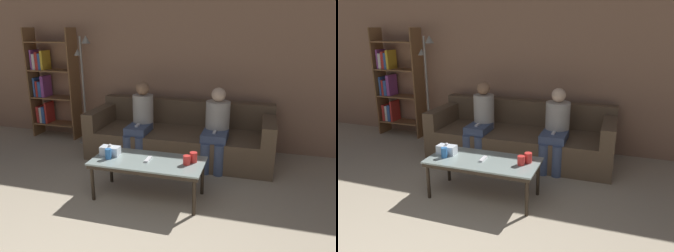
{
  "view_description": "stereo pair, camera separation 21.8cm",
  "coord_description": "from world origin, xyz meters",
  "views": [
    {
      "loc": [
        1.09,
        -0.92,
        1.85
      ],
      "look_at": [
        0.0,
        2.87,
        0.67
      ],
      "focal_mm": 35.0,
      "sensor_mm": 36.0,
      "label": 1
    },
    {
      "loc": [
        1.3,
        -0.86,
        1.85
      ],
      "look_at": [
        0.0,
        2.87,
        0.67
      ],
      "focal_mm": 35.0,
      "sensor_mm": 36.0,
      "label": 2
    }
  ],
  "objects": [
    {
      "name": "tissue_box",
      "position": [
        -0.52,
        2.27,
        0.5
      ],
      "size": [
        0.22,
        0.12,
        0.13
      ],
      "color": "silver",
      "rests_on": "coffee_table"
    },
    {
      "name": "bookshelf",
      "position": [
        -2.44,
        3.9,
        0.91
      ],
      "size": [
        0.83,
        0.32,
        1.86
      ],
      "color": "brown",
      "rests_on": "ground_plane"
    },
    {
      "name": "standing_lamp",
      "position": [
        -1.66,
        3.75,
        1.07
      ],
      "size": [
        0.31,
        0.26,
        1.74
      ],
      "color": "gray",
      "rests_on": "ground_plane"
    },
    {
      "name": "wall_back",
      "position": [
        0.0,
        4.13,
        1.3
      ],
      "size": [
        12.0,
        0.06,
        2.6
      ],
      "color": "#9E755B",
      "rests_on": "ground_plane"
    },
    {
      "name": "game_remote",
      "position": [
        -0.05,
        2.24,
        0.46
      ],
      "size": [
        0.04,
        0.15,
        0.02
      ],
      "color": "white",
      "rests_on": "coffee_table"
    },
    {
      "name": "cup_far_center",
      "position": [
        -0.49,
        2.16,
        0.51
      ],
      "size": [
        0.07,
        0.07,
        0.12
      ],
      "color": "#3372BF",
      "rests_on": "coffee_table"
    },
    {
      "name": "coffee_table",
      "position": [
        -0.05,
        2.24,
        0.41
      ],
      "size": [
        1.24,
        0.57,
        0.45
      ],
      "color": "#8C9E99",
      "rests_on": "ground_plane"
    },
    {
      "name": "seated_person_left_end",
      "position": [
        -0.55,
        3.35,
        0.59
      ],
      "size": [
        0.31,
        0.62,
        1.11
      ],
      "color": "#47567A",
      "rests_on": "ground_plane"
    },
    {
      "name": "couch",
      "position": [
        0.0,
        3.56,
        0.29
      ],
      "size": [
        2.65,
        0.98,
        0.79
      ],
      "color": "brown",
      "rests_on": "ground_plane"
    },
    {
      "name": "cup_near_right",
      "position": [
        0.39,
        2.24,
        0.5
      ],
      "size": [
        0.08,
        0.08,
        0.1
      ],
      "color": "red",
      "rests_on": "coffee_table"
    },
    {
      "name": "cup_near_left",
      "position": [
        0.44,
        2.33,
        0.5
      ],
      "size": [
        0.08,
        0.08,
        0.11
      ],
      "color": "red",
      "rests_on": "coffee_table"
    },
    {
      "name": "seated_person_mid_left",
      "position": [
        0.55,
        3.35,
        0.58
      ],
      "size": [
        0.33,
        0.65,
        1.08
      ],
      "color": "#47567A",
      "rests_on": "ground_plane"
    }
  ]
}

